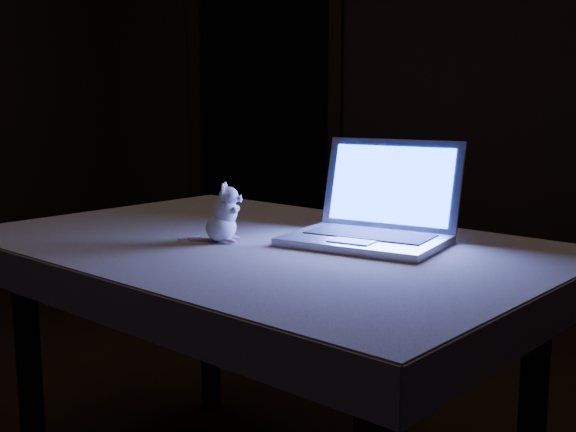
% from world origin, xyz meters
% --- Properties ---
extents(back_wall, '(4.50, 0.04, 2.60)m').
position_xyz_m(back_wall, '(0.00, 2.50, 1.30)').
color(back_wall, black).
rests_on(back_wall, ground).
extents(doorway, '(1.06, 0.36, 2.13)m').
position_xyz_m(doorway, '(-1.10, 2.50, 1.06)').
color(doorway, black).
rests_on(doorway, back_wall).
extents(table, '(1.58, 1.28, 0.73)m').
position_xyz_m(table, '(0.10, -0.17, 0.37)').
color(table, black).
rests_on(table, floor).
extents(tablecloth, '(1.71, 1.43, 0.10)m').
position_xyz_m(tablecloth, '(0.16, -0.15, 0.69)').
color(tablecloth, '#BFAE9A').
rests_on(tablecloth, table).
extents(laptop, '(0.42, 0.38, 0.26)m').
position_xyz_m(laptop, '(0.35, -0.11, 0.87)').
color(laptop, silver).
rests_on(laptop, tablecloth).
extents(plush_mouse, '(0.14, 0.14, 0.15)m').
position_xyz_m(plush_mouse, '(0.01, -0.22, 0.81)').
color(plush_mouse, white).
rests_on(plush_mouse, tablecloth).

